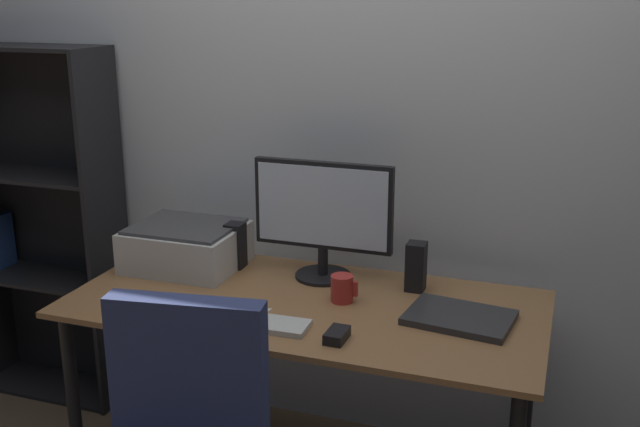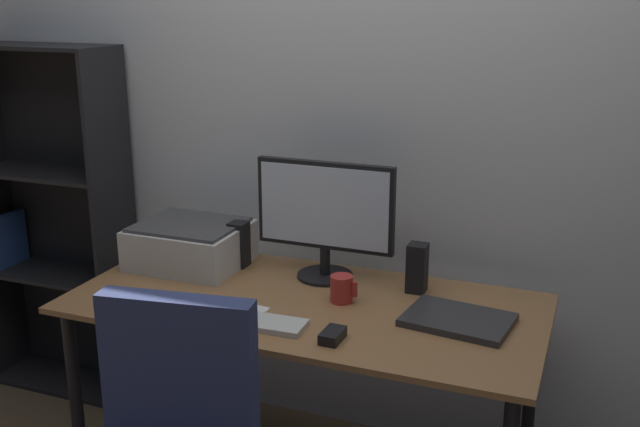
% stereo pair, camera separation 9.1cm
% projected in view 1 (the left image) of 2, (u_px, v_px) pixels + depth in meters
% --- Properties ---
extents(back_wall, '(6.40, 0.10, 2.60)m').
position_uv_depth(back_wall, '(353.00, 109.00, 2.79)').
color(back_wall, silver).
rests_on(back_wall, ground).
extents(desk, '(1.56, 0.73, 0.74)m').
position_uv_depth(desk, '(305.00, 324.00, 2.49)').
color(desk, olive).
rests_on(desk, ground).
extents(monitor, '(0.50, 0.20, 0.42)m').
position_uv_depth(monitor, '(323.00, 213.00, 2.60)').
color(monitor, black).
rests_on(monitor, desk).
extents(keyboard, '(0.29, 0.12, 0.02)m').
position_uv_depth(keyboard, '(262.00, 323.00, 2.28)').
color(keyboard, silver).
rests_on(keyboard, desk).
extents(mouse, '(0.06, 0.10, 0.03)m').
position_uv_depth(mouse, '(337.00, 335.00, 2.18)').
color(mouse, black).
rests_on(mouse, desk).
extents(coffee_mug, '(0.09, 0.07, 0.09)m').
position_uv_depth(coffee_mug, '(342.00, 288.00, 2.45)').
color(coffee_mug, '#B72D28').
rests_on(coffee_mug, desk).
extents(laptop, '(0.35, 0.27, 0.02)m').
position_uv_depth(laptop, '(459.00, 317.00, 2.32)').
color(laptop, '#2D2D30').
rests_on(laptop, desk).
extents(speaker_left, '(0.06, 0.07, 0.17)m').
position_uv_depth(speaker_left, '(235.00, 245.00, 2.75)').
color(speaker_left, black).
rests_on(speaker_left, desk).
extents(speaker_right, '(0.06, 0.07, 0.17)m').
position_uv_depth(speaker_right, '(416.00, 267.00, 2.54)').
color(speaker_right, black).
rests_on(speaker_right, desk).
extents(printer, '(0.40, 0.34, 0.16)m').
position_uv_depth(printer, '(186.00, 246.00, 2.76)').
color(printer, silver).
rests_on(printer, desk).
extents(paper_sheet, '(0.25, 0.32, 0.00)m').
position_uv_depth(paper_sheet, '(219.00, 320.00, 2.32)').
color(paper_sheet, white).
rests_on(paper_sheet, desk).
extents(bookshelf, '(0.68, 0.28, 1.52)m').
position_uv_depth(bookshelf, '(44.00, 226.00, 3.21)').
color(bookshelf, black).
rests_on(bookshelf, ground).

